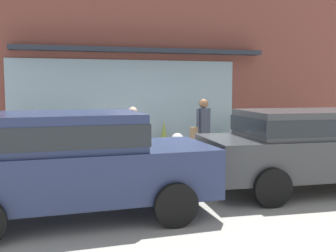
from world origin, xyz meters
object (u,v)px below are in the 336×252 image
object	(u,v)px
potted_plant_near_hydrant	(164,142)
potted_plant_window_center	(80,149)
pedestrian_passerby	(133,134)
parked_car_navy	(73,159)
potted_plant_low_front	(219,144)
pedestrian_with_handbag	(203,128)
potted_plant_corner_tall	(251,141)
parked_car_dark_gray	(312,144)
potted_plant_trailing_edge	(271,145)
fire_hydrant	(177,154)
potted_plant_doorstep	(309,140)

from	to	relation	value
potted_plant_near_hydrant	potted_plant_window_center	world-z (taller)	potted_plant_near_hydrant
potted_plant_window_center	potted_plant_near_hydrant	bearing A→B (deg)	-2.24
pedestrian_passerby	parked_car_navy	world-z (taller)	parked_car_navy
potted_plant_low_front	parked_car_navy	bearing A→B (deg)	-135.74
potted_plant_near_hydrant	pedestrian_with_handbag	bearing A→B (deg)	-59.35
pedestrian_with_handbag	potted_plant_near_hydrant	world-z (taller)	pedestrian_with_handbag
pedestrian_with_handbag	potted_plant_corner_tall	world-z (taller)	pedestrian_with_handbag
parked_car_dark_gray	potted_plant_near_hydrant	xyz separation A→B (m)	(-1.96, 3.78, -0.38)
parked_car_navy	parked_car_dark_gray	bearing A→B (deg)	4.30
potted_plant_window_center	potted_plant_low_front	distance (m)	3.83
pedestrian_with_handbag	parked_car_navy	xyz separation A→B (m)	(-3.33, -3.07, -0.07)
pedestrian_passerby	potted_plant_corner_tall	world-z (taller)	pedestrian_passerby
pedestrian_with_handbag	parked_car_dark_gray	size ratio (longest dim) A/B	0.38
parked_car_dark_gray	potted_plant_trailing_edge	distance (m)	4.03
parked_car_dark_gray	potted_plant_near_hydrant	world-z (taller)	parked_car_dark_gray
potted_plant_trailing_edge	potted_plant_window_center	bearing A→B (deg)	178.86
fire_hydrant	parked_car_dark_gray	bearing A→B (deg)	-43.05
parked_car_navy	parked_car_dark_gray	xyz separation A→B (m)	(4.60, 0.45, -0.02)
potted_plant_trailing_edge	potted_plant_doorstep	bearing A→B (deg)	-8.93
potted_plant_corner_tall	potted_plant_low_front	xyz separation A→B (m)	(-0.90, 0.15, -0.07)
parked_car_navy	potted_plant_trailing_edge	xyz separation A→B (m)	(5.93, 4.20, -0.62)
potted_plant_trailing_edge	potted_plant_window_center	distance (m)	5.53
potted_plant_doorstep	potted_plant_trailing_edge	xyz separation A→B (m)	(-1.15, 0.18, -0.12)
potted_plant_near_hydrant	potted_plant_window_center	xyz separation A→B (m)	(-2.24, 0.09, -0.12)
potted_plant_window_center	parked_car_dark_gray	bearing A→B (deg)	-42.62
potted_plant_trailing_edge	fire_hydrant	bearing A→B (deg)	-153.05
parked_car_navy	potted_plant_near_hydrant	world-z (taller)	parked_car_navy
potted_plant_doorstep	potted_plant_near_hydrant	world-z (taller)	potted_plant_near_hydrant
potted_plant_window_center	potted_plant_low_front	bearing A→B (deg)	-2.90
pedestrian_passerby	parked_car_dark_gray	distance (m)	4.04
potted_plant_near_hydrant	potted_plant_window_center	size ratio (longest dim) A/B	1.39
parked_car_dark_gray	potted_plant_doorstep	world-z (taller)	parked_car_dark_gray
potted_plant_doorstep	potted_plant_window_center	bearing A→B (deg)	177.51
potted_plant_trailing_edge	potted_plant_corner_tall	world-z (taller)	potted_plant_corner_tall
potted_plant_trailing_edge	potted_plant_low_front	bearing A→B (deg)	-177.18
parked_car_navy	potted_plant_window_center	distance (m)	4.36
parked_car_navy	parked_car_dark_gray	size ratio (longest dim) A/B	0.94
parked_car_dark_gray	potted_plant_window_center	size ratio (longest dim) A/B	5.68
parked_car_dark_gray	potted_plant_corner_tall	distance (m)	3.59
potted_plant_trailing_edge	potted_plant_window_center	xyz separation A→B (m)	(-5.53, 0.11, 0.10)
fire_hydrant	potted_plant_low_front	bearing A→B (deg)	43.61
pedestrian_with_handbag	parked_car_dark_gray	world-z (taller)	pedestrian_with_handbag
parked_car_dark_gray	potted_plant_doorstep	size ratio (longest dim) A/B	5.02
potted_plant_low_front	pedestrian_passerby	bearing A→B (deg)	-159.41
pedestrian_with_handbag	potted_plant_low_front	bearing A→B (deg)	-154.61
pedestrian_passerby	potted_plant_doorstep	distance (m)	5.60
potted_plant_near_hydrant	potted_plant_doorstep	bearing A→B (deg)	-2.62
pedestrian_with_handbag	potted_plant_trailing_edge	world-z (taller)	pedestrian_with_handbag
potted_plant_corner_tall	potted_plant_window_center	size ratio (longest dim) A/B	1.28
potted_plant_corner_tall	parked_car_navy	bearing A→B (deg)	-142.23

